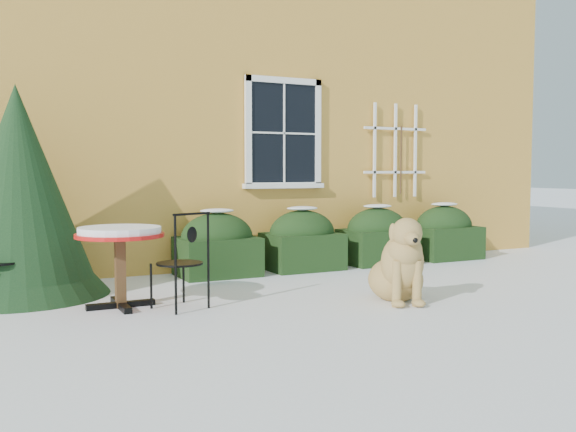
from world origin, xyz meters
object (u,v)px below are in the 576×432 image
patio_chair_near (182,261)px  dog (400,267)px  bistro_table (120,240)px  evergreen_shrub (19,211)px

patio_chair_near → dog: 2.32m
bistro_table → patio_chair_near: size_ratio=0.91×
patio_chair_near → evergreen_shrub: bearing=-66.9°
evergreen_shrub → patio_chair_near: size_ratio=2.39×
bistro_table → patio_chair_near: patio_chair_near is taller
evergreen_shrub → dog: size_ratio=2.34×
bistro_table → patio_chair_near: bearing=-32.4°
evergreen_shrub → bistro_table: 1.48m
bistro_table → dog: dog is taller
evergreen_shrub → bistro_table: size_ratio=2.63×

